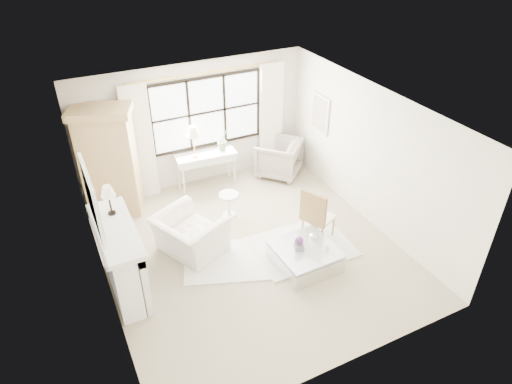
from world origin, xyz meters
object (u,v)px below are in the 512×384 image
(console_table, at_px, (207,170))
(armoire, at_px, (109,161))
(coffee_table, at_px, (305,257))
(club_armchair, at_px, (190,235))

(console_table, bearing_deg, armoire, -174.16)
(armoire, relative_size, coffee_table, 2.18)
(armoire, distance_m, club_armchair, 2.24)
(club_armchair, bearing_deg, coffee_table, -151.46)
(club_armchair, bearing_deg, console_table, -53.63)
(armoire, distance_m, coffee_table, 4.16)
(armoire, xyz_separation_m, coffee_table, (2.56, -3.14, -0.96))
(console_table, distance_m, coffee_table, 3.26)
(club_armchair, distance_m, coffee_table, 2.07)
(coffee_table, bearing_deg, console_table, 98.28)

